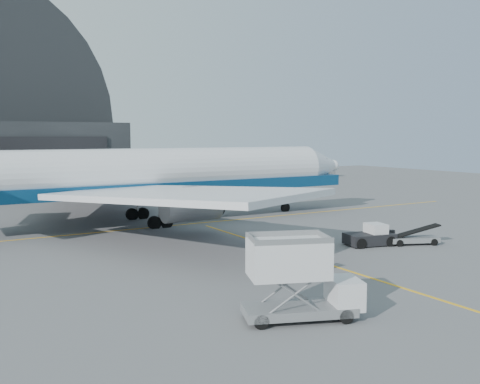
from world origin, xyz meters
TOP-DOWN VIEW (x-y plane):
  - ground at (0.00, 0.00)m, footprint 200.00×200.00m
  - taxi_lines at (0.00, 12.67)m, footprint 80.00×42.12m
  - distant_bldg_a at (38.00, 72.00)m, footprint 14.00×8.00m
  - distant_bldg_b at (55.00, 68.00)m, footprint 8.00×6.00m
  - airliner at (-4.93, 22.77)m, footprint 55.75×54.06m
  - catering_truck at (-9.50, -11.47)m, footprint 6.76×4.39m
  - pushback_tug at (8.09, 1.09)m, footprint 4.71×3.32m
  - belt_loader_a at (-4.16, -4.46)m, footprint 4.38×1.94m
  - belt_loader_b at (11.58, -0.66)m, footprint 4.85×3.14m
  - traffic_cone at (1.54, 1.92)m, footprint 0.38×0.38m

SIDE VIEW (x-z plane):
  - ground at x=0.00m, z-range 0.00..0.00m
  - distant_bldg_a at x=38.00m, z-range -2.00..2.00m
  - distant_bldg_b at x=55.00m, z-range -1.40..1.40m
  - taxi_lines at x=0.00m, z-range 0.00..0.02m
  - traffic_cone at x=1.54m, z-range -0.01..0.54m
  - belt_loader_a at x=-4.16m, z-range -0.31..1.33m
  - belt_loader_b at x=11.58m, z-range -0.35..1.49m
  - pushback_tug at x=8.09m, z-range -0.25..1.74m
  - catering_truck at x=-9.50m, z-range 0.03..4.39m
  - airliner at x=-4.93m, z-range -4.31..15.26m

